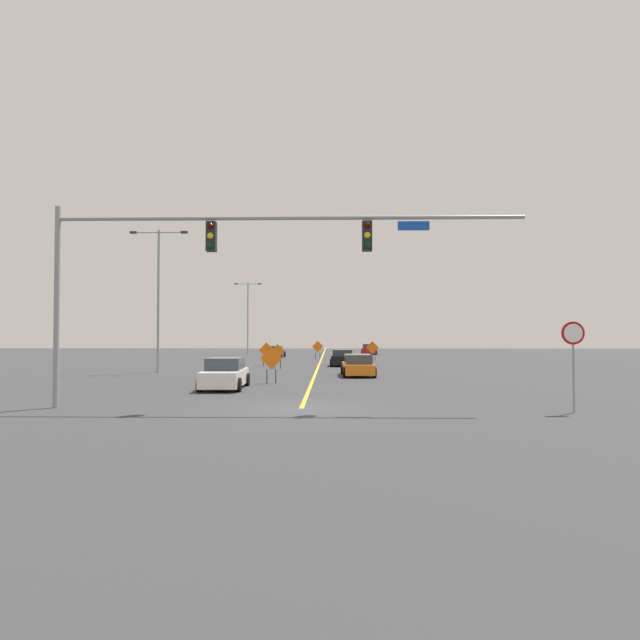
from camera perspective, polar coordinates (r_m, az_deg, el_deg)
name	(u,v)px	position (r m, az deg, el deg)	size (l,w,h in m)	color
ground	(301,409)	(18.78, -2.00, -9.40)	(162.91, 162.91, 0.00)	#38383A
road_centre_stripe	(322,356)	(63.88, 0.26, -3.87)	(0.16, 90.51, 0.01)	yellow
traffic_signal_assembly	(218,252)	(19.20, -10.85, 7.14)	(16.44, 0.44, 7.08)	gray
stop_sign	(573,349)	(19.44, 25.35, -2.77)	(0.76, 0.07, 2.99)	gray
street_lamp_far_right	(248,313)	(69.99, -7.69, 0.79)	(3.48, 0.24, 9.32)	gray
street_lamp_mid_right	(158,289)	(37.84, -16.83, 3.16)	(3.92, 0.24, 9.65)	gray
construction_sign_median_far	(266,351)	(44.29, -5.72, -3.31)	(1.29, 0.12, 1.94)	orange
construction_sign_left_shoulder	(318,347)	(56.10, -0.25, -2.94)	(1.18, 0.07, 1.92)	orange
construction_sign_left_lane	(372,348)	(54.09, 5.60, -3.02)	(1.29, 0.31, 1.92)	orange
construction_sign_right_lane	(271,360)	(28.35, -5.20, -4.30)	(1.18, 0.13, 1.90)	orange
construction_sign_right_shoulder	(278,353)	(40.64, -4.54, -3.52)	(1.12, 0.06, 1.85)	orange
car_white_distant	(225,374)	(25.90, -10.09, -5.69)	(2.04, 4.21, 1.46)	white
car_blue_near	(275,352)	(60.81, -4.82, -3.41)	(2.19, 4.20, 1.29)	#1E389E
car_black_approaching	(343,358)	(44.29, 2.44, -4.05)	(2.14, 4.42, 1.35)	black
car_red_far	(369,349)	(70.50, 5.24, -3.12)	(2.21, 3.91, 1.36)	red
car_orange_passing	(358,366)	(33.43, 4.04, -4.86)	(2.07, 4.44, 1.34)	orange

